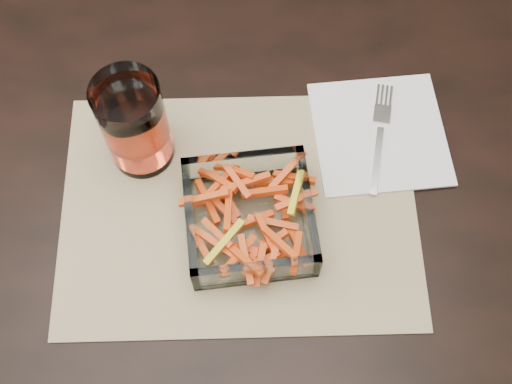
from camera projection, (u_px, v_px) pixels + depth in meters
dining_table at (131, 277)px, 0.87m from camera, size 1.60×0.90×0.75m
placemat at (239, 208)px, 0.82m from camera, size 0.46×0.35×0.00m
glass_bowl at (249, 219)px, 0.78m from camera, size 0.17×0.17×0.06m
tumbler at (135, 126)px, 0.79m from camera, size 0.08×0.08×0.14m
napkin at (380, 134)px, 0.86m from camera, size 0.19×0.19×0.00m
fork at (380, 134)px, 0.85m from camera, size 0.04×0.17×0.00m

